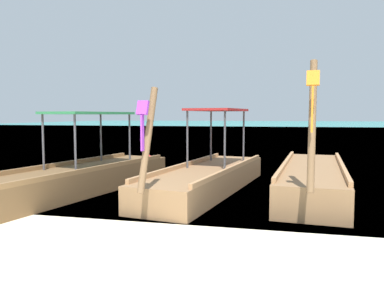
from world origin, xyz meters
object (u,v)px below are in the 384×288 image
(longtail_boat_orange_ribbon, at_px, (313,179))
(longtail_boat_green_ribbon, at_px, (65,181))
(longtail_boat_violet_ribbon, at_px, (208,177))
(mooring_buoy_near, at_px, (147,159))

(longtail_boat_orange_ribbon, bearing_deg, longtail_boat_green_ribbon, -163.18)
(longtail_boat_violet_ribbon, bearing_deg, longtail_boat_orange_ribbon, 8.51)
(mooring_buoy_near, bearing_deg, longtail_boat_green_ribbon, -89.10)
(longtail_boat_orange_ribbon, bearing_deg, longtail_boat_violet_ribbon, -171.49)
(longtail_boat_orange_ribbon, height_order, mooring_buoy_near, longtail_boat_orange_ribbon)
(longtail_boat_violet_ribbon, height_order, longtail_boat_orange_ribbon, longtail_boat_orange_ribbon)
(longtail_boat_orange_ribbon, distance_m, mooring_buoy_near, 7.10)
(longtail_boat_violet_ribbon, xyz_separation_m, longtail_boat_orange_ribbon, (2.53, 0.38, -0.01))
(longtail_boat_green_ribbon, height_order, mooring_buoy_near, longtail_boat_green_ribbon)
(longtail_boat_violet_ribbon, relative_size, mooring_buoy_near, 16.49)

